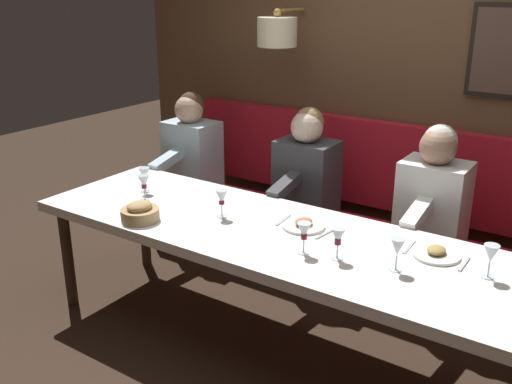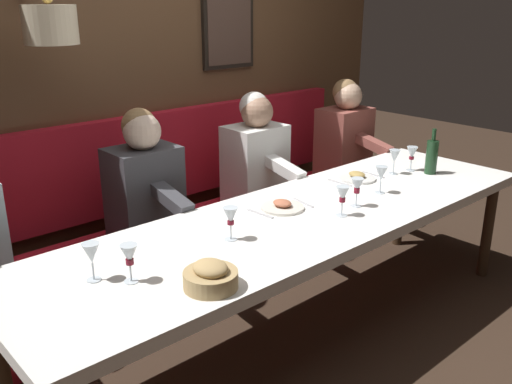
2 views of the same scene
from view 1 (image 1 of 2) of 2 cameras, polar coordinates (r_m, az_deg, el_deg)
ground_plane at (r=3.49m, az=3.46°, el=-15.48°), size 12.00×12.00×0.00m
dining_table at (r=3.15m, az=3.72°, el=-5.28°), size 0.90×3.18×0.74m
banquette_bench at (r=4.07m, az=10.02°, el=-6.64°), size 0.52×3.38×0.45m
back_wall_panel at (r=4.24m, az=14.19°, el=10.33°), size 0.59×4.58×2.90m
diner_near at (r=3.69m, az=17.11°, el=-0.11°), size 0.60×0.40×0.79m
diner_middle at (r=4.01m, az=5.00°, el=2.33°), size 0.60×0.40×0.79m
diner_far at (r=4.58m, az=-6.39°, el=4.52°), size 0.60×0.40×0.79m
place_setting_0 at (r=3.03m, az=17.33°, el=-5.79°), size 0.24×0.31×0.05m
place_setting_1 at (r=3.23m, az=4.73°, el=-3.26°), size 0.24×0.33×0.05m
wine_glass_0 at (r=2.86m, az=22.16°, el=-5.74°), size 0.07×0.07×0.16m
wine_glass_2 at (r=3.33m, az=-3.46°, el=-0.62°), size 0.07×0.07×0.16m
wine_glass_3 at (r=2.89m, az=4.76°, el=-3.96°), size 0.07×0.07×0.16m
wine_glass_4 at (r=3.80m, az=-10.95°, el=1.69°), size 0.07×0.07×0.16m
wine_glass_5 at (r=3.65m, az=-11.01°, el=0.91°), size 0.07×0.07×0.16m
wine_glass_6 at (r=2.85m, az=8.09°, el=-4.45°), size 0.07×0.07×0.16m
wine_glass_7 at (r=2.79m, az=13.78°, el=-5.37°), size 0.07×0.07×0.16m
bread_bowl at (r=3.37m, az=-11.37°, el=-1.99°), size 0.22×0.22×0.12m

